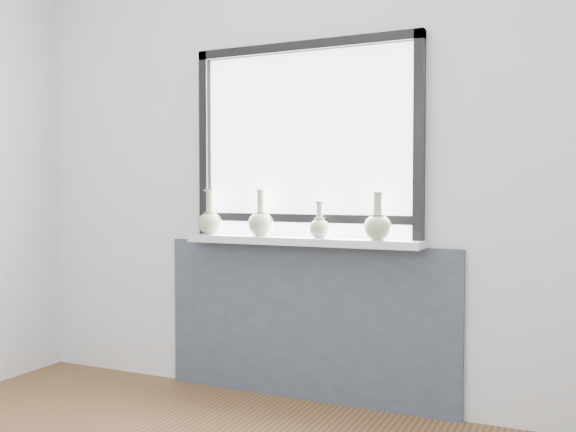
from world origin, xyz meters
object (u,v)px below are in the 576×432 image
at_px(vase_c, 320,226).
at_px(vase_d, 378,225).
at_px(vase_a, 210,221).
at_px(windowsill, 300,241).
at_px(vase_b, 261,222).

bearing_deg(vase_c, vase_d, -1.57).
height_order(vase_a, vase_d, vase_a).
relative_size(windowsill, vase_c, 6.76).
xyz_separation_m(vase_b, vase_c, (0.35, -0.01, -0.02)).
distance_m(windowsill, vase_c, 0.14).
distance_m(vase_b, vase_d, 0.67).
distance_m(vase_a, vase_c, 0.68).
xyz_separation_m(windowsill, vase_d, (0.44, -0.03, 0.10)).
distance_m(vase_a, vase_b, 0.32).
height_order(windowsill, vase_c, vase_c).
distance_m(windowsill, vase_b, 0.26).
distance_m(vase_b, vase_c, 0.35).
bearing_deg(vase_d, vase_a, 179.10).
bearing_deg(vase_b, vase_c, -2.21).
bearing_deg(vase_c, vase_b, 177.79).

